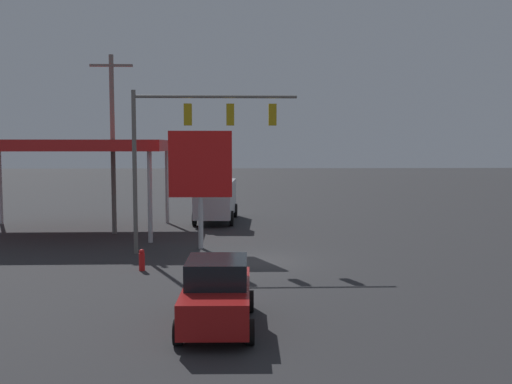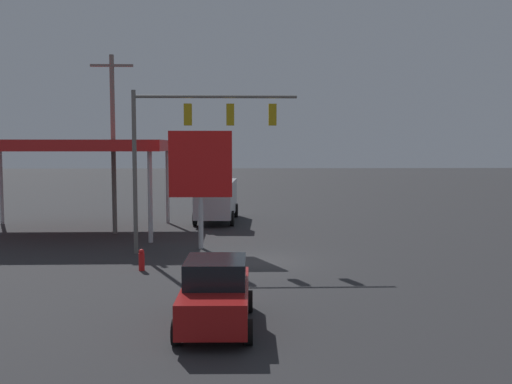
# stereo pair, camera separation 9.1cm
# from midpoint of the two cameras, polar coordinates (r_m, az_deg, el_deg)

# --- Properties ---
(ground_plane) EXTENTS (200.00, 200.00, 0.00)m
(ground_plane) POSITION_cam_midpoint_polar(r_m,az_deg,el_deg) (25.20, 0.06, -6.91)
(ground_plane) COLOR #2D2D30
(traffic_signal_assembly) EXTENTS (7.64, 0.43, 7.60)m
(traffic_signal_assembly) POSITION_cam_midpoint_polar(r_m,az_deg,el_deg) (26.71, -6.37, 5.95)
(traffic_signal_assembly) COLOR slate
(traffic_signal_assembly) RESTS_ON ground
(utility_pole) EXTENTS (2.40, 0.26, 10.14)m
(utility_pole) POSITION_cam_midpoint_polar(r_m,az_deg,el_deg) (33.48, -14.21, 5.05)
(utility_pole) COLOR slate
(utility_pole) RESTS_ON ground
(gas_station_canopy) EXTENTS (11.88, 8.68, 5.36)m
(gas_station_canopy) POSITION_cam_midpoint_polar(r_m,az_deg,el_deg) (34.78, -18.54, 4.36)
(gas_station_canopy) COLOR red
(gas_station_canopy) RESTS_ON ground
(price_sign) EXTENTS (3.09, 0.27, 5.77)m
(price_sign) POSITION_cam_midpoint_polar(r_m,az_deg,el_deg) (27.94, -5.68, 2.49)
(price_sign) COLOR #B7B7BC
(price_sign) RESTS_ON ground
(sedan_far) EXTENTS (2.14, 4.44, 1.93)m
(sedan_far) POSITION_cam_midpoint_polar(r_m,az_deg,el_deg) (16.16, -4.07, -10.09)
(sedan_far) COLOR maroon
(sedan_far) RESTS_ON ground
(delivery_truck) EXTENTS (2.86, 6.92, 3.58)m
(delivery_truck) POSITION_cam_midpoint_polar(r_m,az_deg,el_deg) (37.80, -4.11, -0.43)
(delivery_truck) COLOR silver
(delivery_truck) RESTS_ON ground
(fire_hydrant) EXTENTS (0.24, 0.24, 0.88)m
(fire_hydrant) POSITION_cam_midpoint_polar(r_m,az_deg,el_deg) (23.69, -11.45, -6.68)
(fire_hydrant) COLOR red
(fire_hydrant) RESTS_ON ground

